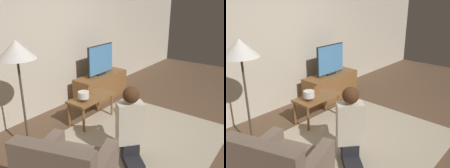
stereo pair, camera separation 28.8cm
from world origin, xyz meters
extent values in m
plane|color=brown|center=(0.00, 0.00, 0.00)|extent=(10.00, 10.00, 0.00)
cube|color=beige|center=(0.00, 1.93, 1.30)|extent=(10.00, 0.06, 2.60)
cube|color=#BCAD93|center=(0.00, 0.00, 0.01)|extent=(2.44, 2.17, 0.02)
cube|color=brown|center=(0.91, 1.50, 0.26)|extent=(1.25, 0.45, 0.53)
cube|color=black|center=(0.91, 1.50, 0.55)|extent=(0.25, 0.08, 0.04)
cube|color=black|center=(0.91, 1.51, 0.85)|extent=(0.75, 0.03, 0.60)
cube|color=#4C8CC6|center=(0.91, 1.50, 0.85)|extent=(0.72, 0.04, 0.57)
cube|color=brown|center=(0.00, 0.97, 0.44)|extent=(0.82, 0.41, 0.04)
cylinder|color=brown|center=(-0.37, 0.81, 0.21)|extent=(0.04, 0.04, 0.43)
cylinder|color=brown|center=(0.37, 0.81, 0.21)|extent=(0.04, 0.04, 0.43)
cylinder|color=brown|center=(-0.37, 1.13, 0.21)|extent=(0.04, 0.04, 0.43)
cylinder|color=brown|center=(0.37, 1.13, 0.21)|extent=(0.04, 0.04, 0.43)
cylinder|color=#4C4233|center=(-1.21, 1.09, 0.01)|extent=(0.28, 0.28, 0.03)
cylinder|color=#4C4233|center=(-1.21, 1.09, 0.79)|extent=(0.03, 0.03, 1.52)
cone|color=silver|center=(-1.21, 1.09, 1.47)|extent=(0.49, 0.49, 0.24)
cube|color=#7A6656|center=(-1.78, -0.16, 0.67)|extent=(0.42, 0.82, 0.43)
cube|color=#232328|center=(-0.60, -0.27, 0.07)|extent=(0.44, 0.46, 0.11)
cube|color=#232328|center=(-0.50, -0.15, 0.20)|extent=(0.32, 0.33, 0.14)
cube|color=beige|center=(-0.50, -0.15, 0.55)|extent=(0.39, 0.37, 0.56)
sphere|color=#DBAD8E|center=(-0.50, -0.15, 0.93)|extent=(0.21, 0.21, 0.21)
sphere|color=#4C2D19|center=(-0.51, -0.16, 0.94)|extent=(0.21, 0.21, 0.21)
cube|color=black|center=(-0.26, 0.13, 0.57)|extent=(0.12, 0.12, 0.04)
cylinder|color=beige|center=(-0.26, -0.02, 0.57)|extent=(0.25, 0.27, 0.07)
cylinder|color=beige|center=(-0.41, 0.11, 0.57)|extent=(0.25, 0.27, 0.07)
cube|color=brown|center=(0.04, 1.03, 0.54)|extent=(0.11, 0.01, 0.15)
cylinder|color=#4C3823|center=(-0.22, 0.93, 0.49)|extent=(0.10, 0.10, 0.06)
cylinder|color=silver|center=(-0.22, 0.93, 0.58)|extent=(0.18, 0.18, 0.11)
camera|label=1|loc=(-2.92, -1.69, 2.12)|focal=40.00mm
camera|label=2|loc=(-2.73, -1.91, 2.12)|focal=40.00mm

